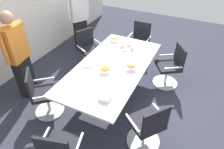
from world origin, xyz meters
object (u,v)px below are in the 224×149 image
Objects in this scene: snack_bowl_chips_orange at (105,70)px; plate_stack at (88,65)px; conference_table at (112,71)px; person_standing_0 at (18,55)px; office_chair_5 at (43,95)px; office_chair_2 at (170,68)px; office_chair_1 at (147,127)px; snack_bowl_chips_yellow at (115,39)px; office_chair_4 at (89,51)px; person_standing_1 at (79,17)px; napkin_pile at (105,98)px; office_chair_3 at (139,43)px; donut_platter at (127,48)px; snack_bowl_cookies at (131,67)px.

plate_stack is at bearing 81.67° from snack_bowl_chips_orange.
conference_table is 1.37× the size of person_standing_0.
office_chair_5 is at bearing 59.19° from person_standing_0.
office_chair_2 is at bearing 94.47° from office_chair_5.
snack_bowl_chips_yellow is at bearing 76.64° from office_chair_1.
person_standing_0 is at bearing 141.64° from snack_bowl_chips_yellow.
snack_bowl_chips_orange is (-1.01, -0.96, 0.40)m from office_chair_4.
snack_bowl_chips_orange is at bearing 72.65° from person_standing_1.
office_chair_1 is 2.19m from snack_bowl_chips_yellow.
person_standing_0 is 1.99m from snack_bowl_chips_yellow.
office_chair_5 is 1.28m from napkin_pile.
office_chair_1 is 0.52× the size of person_standing_0.
snack_bowl_chips_yellow is (-0.58, -1.30, -0.09)m from person_standing_1.
office_chair_2 is 1.36m from snack_bowl_chips_yellow.
snack_bowl_chips_orange reaches higher than plate_stack.
office_chair_3 is at bearing 137.08° from person_standing_0.
snack_bowl_chips_orange is (-1.12, -0.35, -0.00)m from snack_bowl_chips_yellow.
snack_bowl_chips_orange is at bearing 70.32° from office_chair_4.
person_standing_1 reaches higher than plate_stack.
snack_bowl_chips_orange is (0.56, 1.00, 0.40)m from office_chair_1.
office_chair_1 is at bearing 112.18° from office_chair_3.
office_chair_1 is (-0.79, -0.98, -0.22)m from conference_table.
snack_bowl_chips_orange is at bearing 90.59° from office_chair_3.
person_standing_1 is at bearing 37.44° from plate_stack.
office_chair_4 is at bearing 61.24° from office_chair_2.
office_chair_1 is 0.78m from napkin_pile.
office_chair_5 is 1.92m from donut_platter.
office_chair_2 is at bearing 141.23° from office_chair_3.
snack_bowl_chips_yellow is (1.68, 1.35, 0.40)m from office_chair_1.
person_standing_0 is 1.92m from napkin_pile.
person_standing_0 reaches higher than person_standing_1.
office_chair_3 is at bearing 161.51° from office_chair_4.
person_standing_0 reaches higher than snack_bowl_chips_yellow.
person_standing_0 is at bearing 89.04° from office_chair_2.
conference_table is 1.33m from office_chair_5.
office_chair_3 reaches higher than conference_table.
office_chair_1 is 1.91m from office_chair_5.
office_chair_5 is 0.52× the size of person_standing_0.
office_chair_4 is at bearing 38.19° from napkin_pile.
office_chair_5 is 2.56m from person_standing_1.
snack_bowl_cookies reaches higher than snack_bowl_chips_orange.
office_chair_3 is 2.77m from office_chair_5.
conference_table is 12.78× the size of snack_bowl_chips_yellow.
office_chair_5 reaches higher than snack_bowl_chips_yellow.
office_chair_1 is 1.21m from snack_bowl_chips_orange.
snack_bowl_chips_yellow is (-0.81, 0.32, 0.40)m from office_chair_3.
person_standing_0 is (-0.66, 1.60, 0.29)m from conference_table.
person_standing_1 is (1.47, 1.67, 0.26)m from conference_table.
snack_bowl_chips_yellow is 1.15× the size of napkin_pile.
person_standing_1 reaches higher than conference_table.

